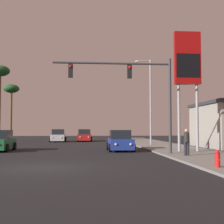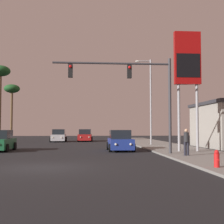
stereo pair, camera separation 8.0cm
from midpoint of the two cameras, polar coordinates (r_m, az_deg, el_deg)
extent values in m
plane|color=black|center=(15.09, -12.46, -9.87)|extent=(120.00, 120.00, 0.00)
cube|color=gray|center=(26.02, 12.14, -6.80)|extent=(5.00, 60.00, 0.12)
cube|color=#B7B7BC|center=(42.66, -9.88, -4.60)|extent=(1.93, 4.25, 0.80)
cube|color=black|center=(42.79, -9.85, -3.59)|extent=(1.66, 2.05, 0.70)
cylinder|color=black|center=(41.46, -11.29, -5.00)|extent=(0.24, 0.64, 0.64)
cylinder|color=black|center=(41.30, -8.80, -5.03)|extent=(0.24, 0.64, 0.64)
cylinder|color=black|center=(44.05, -10.90, -4.88)|extent=(0.24, 0.64, 0.64)
cylinder|color=black|center=(43.89, -8.56, -4.91)|extent=(0.24, 0.64, 0.64)
sphere|color=#F2EACC|center=(40.60, -10.93, -4.61)|extent=(0.18, 0.18, 0.18)
sphere|color=#F2EACC|center=(40.50, -9.36, -4.63)|extent=(0.18, 0.18, 0.18)
cube|color=navy|center=(25.33, 1.42, -5.80)|extent=(1.84, 4.22, 0.80)
cube|color=black|center=(25.45, 1.38, -4.09)|extent=(1.62, 2.01, 0.70)
cylinder|color=black|center=(23.97, -0.39, -6.58)|extent=(0.24, 0.64, 0.64)
cylinder|color=black|center=(24.17, 3.89, -6.54)|extent=(0.24, 0.64, 0.64)
cylinder|color=black|center=(26.56, -0.82, -6.23)|extent=(0.24, 0.64, 0.64)
cylinder|color=black|center=(26.74, 3.05, -6.20)|extent=(0.24, 0.64, 0.64)
sphere|color=#F2EACC|center=(23.16, 0.61, -5.94)|extent=(0.18, 0.18, 0.18)
sphere|color=#F2EACC|center=(23.29, 3.36, -5.92)|extent=(0.18, 0.18, 0.18)
cube|color=black|center=(26.71, -19.90, -3.86)|extent=(1.62, 2.01, 0.70)
cylinder|color=black|center=(25.12, -18.82, -6.26)|extent=(0.24, 0.64, 0.64)
cylinder|color=black|center=(27.65, -17.50, -5.96)|extent=(0.24, 0.64, 0.64)
cube|color=maroon|center=(43.58, -5.09, -4.60)|extent=(1.96, 4.27, 0.80)
cube|color=black|center=(43.72, -5.09, -3.61)|extent=(1.68, 2.06, 0.70)
cylinder|color=black|center=(42.31, -6.33, -4.99)|extent=(0.24, 0.64, 0.64)
cylinder|color=black|center=(42.30, -3.88, -5.01)|extent=(0.24, 0.64, 0.64)
cylinder|color=black|center=(44.91, -6.24, -4.88)|extent=(0.24, 0.64, 0.64)
cylinder|color=black|center=(44.90, -3.93, -4.89)|extent=(0.24, 0.64, 0.64)
sphere|color=#F2EACC|center=(41.47, -5.89, -4.61)|extent=(0.18, 0.18, 0.18)
sphere|color=#F2EACC|center=(41.46, -4.34, -4.62)|extent=(0.18, 0.18, 0.18)
cylinder|color=#38383D|center=(21.66, 10.46, 1.16)|extent=(0.20, 0.20, 6.50)
cylinder|color=#38383D|center=(21.37, -0.10, 8.89)|extent=(7.96, 0.14, 0.14)
cube|color=black|center=(21.39, 3.12, 7.38)|extent=(0.30, 0.24, 0.90)
sphere|color=red|center=(21.30, 3.17, 8.16)|extent=(0.20, 0.20, 0.20)
cube|color=black|center=(21.22, -7.68, 7.48)|extent=(0.30, 0.24, 0.90)
sphere|color=red|center=(21.14, -7.70, 8.27)|extent=(0.20, 0.20, 0.20)
cylinder|color=#99999E|center=(33.24, 6.99, 1.87)|extent=(0.18, 0.18, 9.00)
cylinder|color=#99999E|center=(33.75, 5.77, 9.26)|extent=(1.40, 0.10, 0.10)
ellipsoid|color=silver|center=(33.62, 4.58, 9.22)|extent=(0.50, 0.24, 0.20)
cylinder|color=#99999E|center=(23.77, 12.05, -1.00)|extent=(0.20, 0.20, 5.00)
cylinder|color=#99999E|center=(24.21, 15.22, -0.99)|extent=(0.20, 0.20, 5.00)
cube|color=#990C0C|center=(24.55, 13.52, 9.56)|extent=(2.00, 0.40, 4.00)
cube|color=black|center=(24.23, 13.69, 8.28)|extent=(1.80, 0.03, 1.80)
cylinder|color=red|center=(14.53, 18.57, -8.38)|extent=(0.24, 0.24, 0.60)
sphere|color=red|center=(14.50, 18.54, -6.97)|extent=(0.20, 0.20, 0.20)
cylinder|color=red|center=(14.37, 18.84, -8.32)|extent=(0.08, 0.10, 0.08)
cylinder|color=#23232D|center=(20.17, 13.13, -6.54)|extent=(0.16, 0.16, 0.85)
cylinder|color=#23232D|center=(20.23, 13.62, -6.53)|extent=(0.16, 0.16, 0.85)
cylinder|color=#262628|center=(20.17, 13.35, -4.48)|extent=(0.32, 0.32, 0.60)
sphere|color=tan|center=(20.16, 13.34, -3.32)|extent=(0.22, 0.22, 0.22)
ellipsoid|color=#1E5123|center=(40.88, -19.88, 7.11)|extent=(2.40, 2.40, 1.32)
cylinder|color=brown|center=(50.23, -18.05, -0.67)|extent=(0.36, 0.36, 7.44)
ellipsoid|color=#1E5123|center=(50.56, -17.97, 4.09)|extent=(2.40, 2.40, 1.32)
camera|label=1|loc=(0.04, -90.09, 0.00)|focal=50.00mm
camera|label=2|loc=(0.04, 89.91, 0.00)|focal=50.00mm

